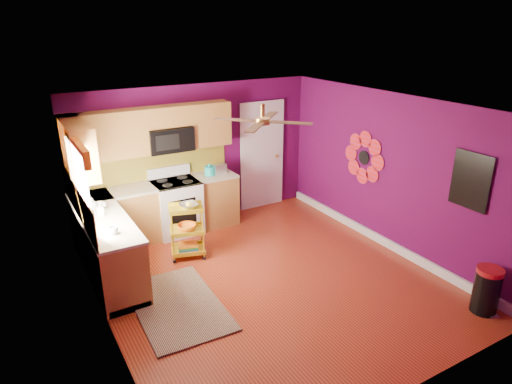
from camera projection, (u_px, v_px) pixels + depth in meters
ground at (269, 280)px, 6.59m from camera, size 5.00×5.00×0.00m
room_envelope at (272, 172)px, 6.02m from camera, size 4.54×5.04×2.52m
lower_cabinets at (138, 226)px, 7.27m from camera, size 2.81×2.31×0.94m
electric_range at (177, 206)px, 7.92m from camera, size 0.76×0.66×1.13m
upper_cabinetry at (130, 137)px, 7.12m from camera, size 2.80×2.30×1.26m
left_window at (78, 170)px, 5.78m from camera, size 0.08×1.35×1.08m
panel_door at (262, 157)px, 8.86m from camera, size 0.95×0.11×2.15m
right_wall_art at (408, 167)px, 6.85m from camera, size 0.04×2.74×1.04m
ceiling_fan at (263, 120)px, 5.94m from camera, size 1.01×1.01×0.26m
shag_rug at (177, 305)px, 5.98m from camera, size 1.11×1.75×0.02m
rolling_cart at (188, 229)px, 7.06m from camera, size 0.61×0.51×0.94m
trash_can at (487, 290)px, 5.77m from camera, size 0.42×0.42×0.62m
teal_kettle at (210, 170)px, 8.05m from camera, size 0.18×0.18×0.21m
toaster at (220, 169)px, 8.12m from camera, size 0.22×0.15×0.18m
soap_bottle_a at (100, 210)px, 6.36m from camera, size 0.08×0.09×0.19m
soap_bottle_b at (92, 203)px, 6.59m from camera, size 0.14×0.14×0.18m
counter_dish at (97, 207)px, 6.63m from camera, size 0.27×0.27×0.07m
counter_cup at (114, 230)px, 5.85m from camera, size 0.12×0.12×0.10m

